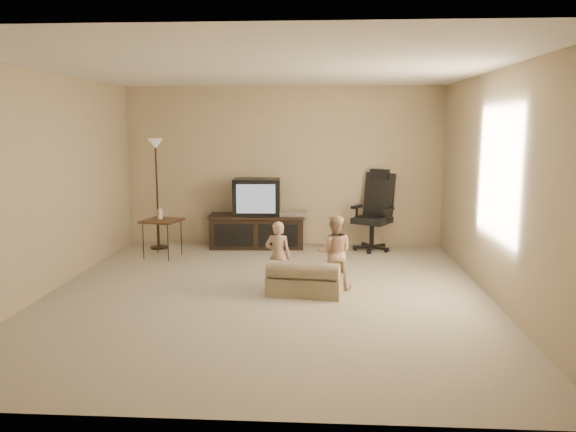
% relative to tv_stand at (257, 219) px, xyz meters
% --- Properties ---
extents(floor, '(5.50, 5.50, 0.00)m').
position_rel_tv_stand_xyz_m(floor, '(0.39, -2.49, -0.45)').
color(floor, '#AFA48B').
rests_on(floor, ground).
extents(room_shell, '(5.50, 5.50, 5.50)m').
position_rel_tv_stand_xyz_m(room_shell, '(0.39, -2.49, 1.07)').
color(room_shell, white).
rests_on(room_shell, floor).
extents(tv_stand, '(1.54, 0.64, 1.08)m').
position_rel_tv_stand_xyz_m(tv_stand, '(0.00, 0.00, 0.00)').
color(tv_stand, black).
rests_on(tv_stand, floor).
extents(office_chair, '(0.78, 0.79, 1.23)m').
position_rel_tv_stand_xyz_m(office_chair, '(1.81, -0.07, -0.00)').
color(office_chair, black).
rests_on(office_chair, floor).
extents(side_table, '(0.60, 0.60, 0.74)m').
position_rel_tv_stand_xyz_m(side_table, '(-1.31, -0.74, 0.08)').
color(side_table, brown).
rests_on(side_table, floor).
extents(floor_lamp, '(0.26, 0.26, 1.70)m').
position_rel_tv_stand_xyz_m(floor_lamp, '(-1.52, -0.19, 0.79)').
color(floor_lamp, '#2F1F14').
rests_on(floor_lamp, floor).
extents(child_sofa, '(0.89, 0.59, 0.41)m').
position_rel_tv_stand_xyz_m(child_sofa, '(0.82, -2.48, -0.28)').
color(child_sofa, gray).
rests_on(child_sofa, floor).
extents(toddler_left, '(0.32, 0.25, 0.82)m').
position_rel_tv_stand_xyz_m(toddler_left, '(0.51, -2.32, -0.04)').
color(toddler_left, tan).
rests_on(toddler_left, floor).
extents(toddler_right, '(0.43, 0.25, 0.87)m').
position_rel_tv_stand_xyz_m(toddler_right, '(1.16, -2.21, -0.01)').
color(toddler_right, tan).
rests_on(toddler_right, floor).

